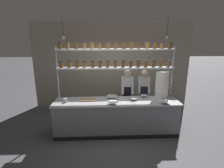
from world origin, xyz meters
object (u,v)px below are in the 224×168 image
(chef_left, at_px, (127,92))
(serving_cup_front, at_px, (65,100))
(prep_bowl_center_front, at_px, (113,103))
(container_stack, at_px, (162,84))
(prep_bowl_near_right, at_px, (133,99))
(prep_bowl_near_left, at_px, (144,96))
(cutting_board, at_px, (88,100))
(prep_bowl_far_left, at_px, (165,102))
(chef_center, at_px, (144,92))
(spice_shelf_unit, at_px, (116,60))
(prep_bowl_center_back, at_px, (112,97))

(chef_left, relative_size, serving_cup_front, 16.63)
(prep_bowl_center_front, height_order, serving_cup_front, serving_cup_front)
(container_stack, relative_size, prep_bowl_center_front, 2.88)
(prep_bowl_near_right, height_order, serving_cup_front, serving_cup_front)
(chef_left, height_order, container_stack, container_stack)
(container_stack, distance_m, prep_bowl_near_left, 0.59)
(cutting_board, height_order, prep_bowl_near_left, prep_bowl_near_left)
(chef_left, height_order, prep_bowl_far_left, chef_left)
(chef_center, bearing_deg, prep_bowl_near_right, -116.40)
(spice_shelf_unit, bearing_deg, container_stack, -5.19)
(chef_center, relative_size, container_stack, 2.12)
(cutting_board, height_order, prep_bowl_far_left, prep_bowl_far_left)
(container_stack, relative_size, cutting_board, 1.89)
(prep_bowl_near_right, distance_m, serving_cup_front, 1.80)
(prep_bowl_far_left, bearing_deg, container_stack, 83.78)
(spice_shelf_unit, distance_m, prep_bowl_near_left, 1.30)
(prep_bowl_center_back, distance_m, serving_cup_front, 1.24)
(chef_center, height_order, cutting_board, chef_center)
(prep_bowl_center_front, bearing_deg, chef_left, 62.14)
(chef_left, height_order, prep_bowl_center_back, chef_left)
(prep_bowl_near_right, xyz_separation_m, prep_bowl_far_left, (0.76, -0.31, 0.01))
(spice_shelf_unit, distance_m, cutting_board, 1.31)
(prep_bowl_far_left, bearing_deg, prep_bowl_center_front, 178.91)
(cutting_board, height_order, prep_bowl_center_back, prep_bowl_center_back)
(chef_left, relative_size, cutting_board, 4.10)
(chef_left, bearing_deg, prep_bowl_near_left, -41.59)
(chef_center, distance_m, prep_bowl_center_front, 1.45)
(prep_bowl_near_left, relative_size, prep_bowl_center_front, 0.77)
(prep_bowl_near_right, bearing_deg, prep_bowl_center_back, 165.10)
(container_stack, xyz_separation_m, cutting_board, (-2.03, -0.11, -0.37))
(spice_shelf_unit, relative_size, container_stack, 4.23)
(cutting_board, relative_size, prep_bowl_center_front, 1.53)
(spice_shelf_unit, bearing_deg, prep_bowl_far_left, -26.06)
(prep_bowl_center_back, bearing_deg, chef_center, 30.20)
(prep_bowl_far_left, bearing_deg, chef_left, 131.64)
(chef_left, height_order, cutting_board, chef_left)
(prep_bowl_center_front, bearing_deg, prep_bowl_center_back, 90.23)
(chef_center, height_order, prep_bowl_near_left, chef_center)
(spice_shelf_unit, xyz_separation_m, prep_bowl_center_back, (-0.11, -0.14, -1.02))
(container_stack, height_order, prep_bowl_center_front, container_stack)
(container_stack, relative_size, serving_cup_front, 7.65)
(container_stack, distance_m, prep_bowl_center_back, 1.42)
(chef_center, distance_m, prep_bowl_center_back, 1.18)
(prep_bowl_center_front, distance_m, prep_bowl_center_back, 0.43)
(prep_bowl_center_front, xyz_separation_m, serving_cup_front, (-1.22, 0.21, 0.01))
(prep_bowl_far_left, bearing_deg, prep_bowl_near_right, 157.88)
(spice_shelf_unit, bearing_deg, prep_bowl_center_back, -128.95)
(prep_bowl_near_left, bearing_deg, spice_shelf_unit, 175.92)
(container_stack, bearing_deg, prep_bowl_near_left, 172.94)
(chef_center, height_order, serving_cup_front, chef_center)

